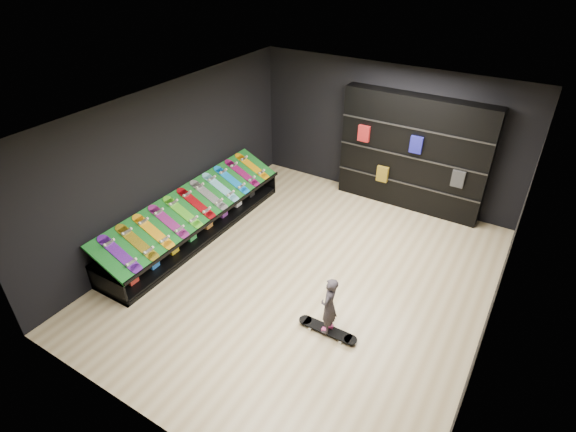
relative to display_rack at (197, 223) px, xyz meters
The scene contains 22 objects.
floor 2.56m from the display_rack, ahead, with size 6.00×7.00×0.01m, color beige.
ceiling 3.75m from the display_rack, ahead, with size 6.00×7.00×0.01m, color white.
wall_back 4.51m from the display_rack, 53.92° to the left, with size 6.00×0.02×3.00m, color black.
wall_front 4.51m from the display_rack, 53.92° to the right, with size 6.00×0.02×3.00m, color black.
wall_left 1.33m from the display_rack, behind, with size 0.02×7.00×3.00m, color black.
wall_right 5.69m from the display_rack, ahead, with size 0.02×7.00×3.00m, color black.
display_rack is the anchor object (origin of this frame).
turf_ramp 0.46m from the display_rack, ahead, with size 1.00×4.50×0.04m, color #0D5617.
back_shelving 4.75m from the display_rack, 45.72° to the left, with size 3.14×0.37×2.51m, color black.
floor_skateboard 3.66m from the display_rack, 16.25° to the right, with size 0.98×0.22×0.09m, color black, non-canonical shape.
child 3.66m from the display_rack, 16.25° to the right, with size 0.22×0.16×0.59m, color black.
display_board_0 1.96m from the display_rack, 88.11° to the right, with size 0.98×0.22×0.09m, color purple, non-canonical shape.
display_board_1 1.60m from the display_rack, 87.64° to the right, with size 0.98×0.22×0.09m, color yellow, non-canonical shape.
display_board_2 1.24m from the display_rack, 86.85° to the right, with size 0.98×0.22×0.09m, color orange, non-canonical shape.
display_board_3 0.91m from the display_rack, 85.29° to the right, with size 0.98×0.22×0.09m, color #2626BF, non-canonical shape.
display_board_4 0.62m from the display_rack, 80.63° to the right, with size 0.98×0.22×0.09m, color green, non-canonical shape.
display_board_5 0.49m from the display_rack, ahead, with size 0.98×0.22×0.09m, color red, non-canonical shape.
display_board_6 0.62m from the display_rack, 80.63° to the left, with size 0.98×0.22×0.09m, color black, non-canonical shape.
display_board_7 0.91m from the display_rack, 85.29° to the left, with size 0.98×0.22×0.09m, color #0CB2E5, non-canonical shape.
display_board_8 1.24m from the display_rack, 86.85° to the left, with size 0.98×0.22×0.09m, color blue, non-canonical shape.
display_board_9 1.60m from the display_rack, 87.64° to the left, with size 0.98×0.22×0.09m, color #E5198C, non-canonical shape.
display_board_10 1.96m from the display_rack, 88.11° to the left, with size 0.98×0.22×0.09m, color yellow, non-canonical shape.
Camera 1 is at (2.97, -5.49, 5.28)m, focal length 28.00 mm.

